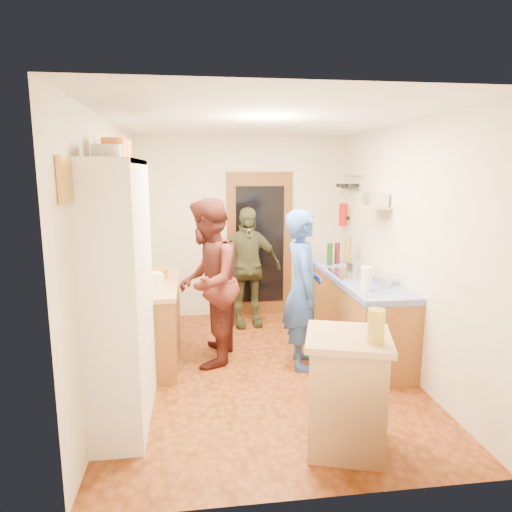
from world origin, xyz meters
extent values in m
cube|color=brown|center=(0.00, 0.00, -0.01)|extent=(3.00, 4.00, 0.02)
cube|color=silver|center=(0.00, 0.00, 2.61)|extent=(3.00, 4.00, 0.02)
cube|color=silver|center=(0.00, 2.01, 1.30)|extent=(3.00, 0.02, 2.60)
cube|color=silver|center=(0.00, -2.01, 1.30)|extent=(3.00, 0.02, 2.60)
cube|color=silver|center=(-1.51, 0.00, 1.30)|extent=(0.02, 4.00, 2.60)
cube|color=silver|center=(1.51, 0.00, 1.30)|extent=(0.02, 4.00, 2.60)
cube|color=brown|center=(0.25, 1.97, 1.05)|extent=(0.95, 0.06, 2.10)
cube|color=black|center=(0.25, 1.94, 1.05)|extent=(0.70, 0.02, 1.70)
cube|color=white|center=(-1.30, -0.80, 1.10)|extent=(0.40, 1.20, 2.20)
cube|color=white|center=(-1.30, -0.80, 2.18)|extent=(0.40, 1.14, 0.04)
cylinder|color=white|center=(-1.30, -1.06, 2.25)|extent=(0.23, 0.23, 0.10)
cylinder|color=orange|center=(-1.30, -0.74, 2.28)|extent=(0.21, 0.21, 0.16)
cylinder|color=orange|center=(-1.30, -0.42, 2.29)|extent=(0.19, 0.19, 0.17)
cube|color=#94622A|center=(-1.20, 0.45, 0.42)|extent=(0.60, 1.40, 0.85)
cube|color=tan|center=(-1.20, 0.45, 0.88)|extent=(0.64, 1.44, 0.05)
cube|color=white|center=(-1.15, 0.01, 1.00)|extent=(0.30, 0.25, 0.19)
cylinder|color=white|center=(-1.25, 0.29, 1.00)|extent=(0.22, 0.22, 0.20)
cylinder|color=orange|center=(-1.12, 0.66, 0.95)|extent=(0.28, 0.28, 0.10)
cube|color=tan|center=(-1.18, 1.08, 0.91)|extent=(0.32, 0.24, 0.02)
cube|color=#94622A|center=(1.20, 0.50, 0.42)|extent=(0.60, 2.20, 0.84)
cube|color=#0210AB|center=(1.20, 0.50, 0.87)|extent=(0.62, 2.22, 0.06)
cube|color=silver|center=(1.20, 0.44, 0.92)|extent=(0.55, 0.58, 0.04)
cylinder|color=silver|center=(1.15, 0.41, 1.01)|extent=(0.21, 0.21, 0.13)
cylinder|color=#143F14|center=(1.05, 1.10, 1.04)|extent=(0.08, 0.08, 0.29)
cylinder|color=#591419|center=(1.18, 1.19, 1.04)|extent=(0.08, 0.08, 0.28)
cylinder|color=olive|center=(1.31, 1.14, 1.07)|extent=(0.11, 0.11, 0.35)
cylinder|color=white|center=(1.05, -0.21, 1.02)|extent=(0.12, 0.12, 0.25)
cylinder|color=silver|center=(1.30, 0.02, 0.95)|extent=(0.33, 0.33, 0.10)
cube|color=tan|center=(0.43, -1.47, 0.43)|extent=(0.69, 0.69, 0.86)
cube|color=tan|center=(0.43, -1.47, 0.89)|extent=(0.77, 0.77, 0.05)
cube|color=white|center=(0.40, -1.41, 0.90)|extent=(0.42, 0.37, 0.02)
cylinder|color=#AD9E2D|center=(0.57, -1.64, 1.03)|extent=(0.15, 0.15, 0.24)
cylinder|color=silver|center=(1.46, 1.52, 2.05)|extent=(0.02, 0.65, 0.02)
cylinder|color=black|center=(1.40, 1.35, 1.92)|extent=(0.18, 0.18, 0.05)
cylinder|color=black|center=(1.40, 1.55, 1.90)|extent=(0.16, 0.16, 0.05)
cylinder|color=black|center=(1.40, 1.75, 1.91)|extent=(0.17, 0.17, 0.05)
cube|color=tan|center=(1.37, 0.45, 1.70)|extent=(0.26, 0.42, 0.03)
cube|color=silver|center=(1.37, 0.45, 1.79)|extent=(0.25, 0.32, 0.15)
cube|color=black|center=(1.47, 1.70, 1.45)|extent=(0.06, 0.10, 0.04)
cylinder|color=red|center=(1.41, 1.70, 1.50)|extent=(0.11, 0.11, 0.32)
cube|color=gold|center=(-1.48, -1.55, 2.05)|extent=(0.03, 0.25, 0.30)
imported|color=#294EA7|center=(0.48, 0.05, 0.86)|extent=(0.47, 0.66, 1.72)
imported|color=#491D18|center=(-0.52, 0.32, 0.92)|extent=(0.87, 1.02, 1.83)
imported|color=#383A24|center=(0.01, 1.46, 0.82)|extent=(1.00, 0.50, 1.64)
camera|label=1|loc=(-0.68, -4.56, 2.10)|focal=32.00mm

